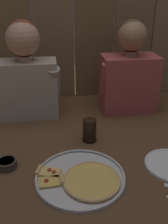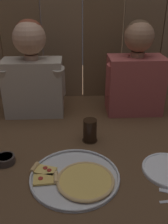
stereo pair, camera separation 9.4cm
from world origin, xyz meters
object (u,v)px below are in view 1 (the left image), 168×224
dipping_bowl (7,163)px  diner_left (26,73)px  pizza_tray (83,178)px  drinking_glass (89,130)px  diner_right (129,71)px

dipping_bowl → diner_left: (0.07, 0.52, 0.26)m
dipping_bowl → pizza_tray: bearing=-21.4°
pizza_tray → dipping_bowl: (-0.33, 0.13, 0.01)m
pizza_tray → drinking_glass: bearing=76.1°
pizza_tray → diner_left: diner_left is taller
drinking_glass → diner_left: (-0.33, 0.35, 0.22)m
pizza_tray → dipping_bowl: size_ratio=4.41×
dipping_bowl → diner_right: (0.70, 0.52, 0.24)m
drinking_glass → pizza_tray: bearing=-103.9°
drinking_glass → diner_left: 0.52m
dipping_bowl → diner_left: bearing=81.8°
diner_right → dipping_bowl: bearing=-143.7°
pizza_tray → dipping_bowl: dipping_bowl is taller
pizza_tray → diner_right: 0.79m
dipping_bowl → diner_right: 0.91m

